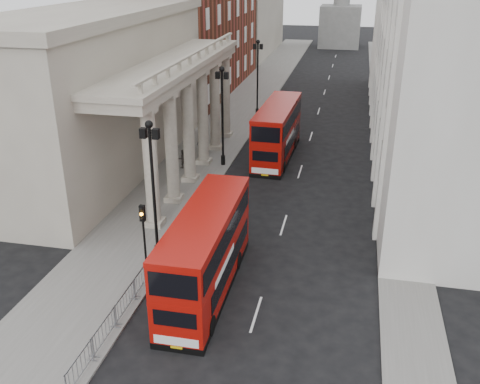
{
  "coord_description": "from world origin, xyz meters",
  "views": [
    {
      "loc": [
        9.84,
        -21.63,
        16.15
      ],
      "look_at": [
        3.24,
        9.03,
        2.54
      ],
      "focal_mm": 40.0,
      "sensor_mm": 36.0,
      "label": 1
    }
  ],
  "objects": [
    {
      "name": "lamp_post_south",
      "position": [
        -0.6,
        4.0,
        4.91
      ],
      "size": [
        1.05,
        0.44,
        8.32
      ],
      "color": "black",
      "rests_on": "sidewalk_west"
    },
    {
      "name": "portico_building",
      "position": [
        -10.5,
        18.0,
        6.0
      ],
      "size": [
        9.0,
        28.0,
        12.0
      ],
      "primitive_type": "cube",
      "color": "gray",
      "rests_on": "ground"
    },
    {
      "name": "sidewalk_west",
      "position": [
        -3.0,
        30.0,
        0.06
      ],
      "size": [
        6.0,
        140.0,
        0.12
      ],
      "primitive_type": "cube",
      "color": "slate",
      "rests_on": "ground"
    },
    {
      "name": "kerb",
      "position": [
        -0.05,
        30.0,
        0.07
      ],
      "size": [
        0.2,
        140.0,
        0.14
      ],
      "primitive_type": "cube",
      "color": "slate",
      "rests_on": "ground"
    },
    {
      "name": "ground",
      "position": [
        0.0,
        0.0,
        0.0
      ],
      "size": [
        260.0,
        260.0,
        0.0
      ],
      "primitive_type": "plane",
      "color": "black",
      "rests_on": "ground"
    },
    {
      "name": "crowd_barriers",
      "position": [
        -0.35,
        2.23,
        0.67
      ],
      "size": [
        0.5,
        18.75,
        1.1
      ],
      "color": "gray",
      "rests_on": "sidewalk_west"
    },
    {
      "name": "brick_building",
      "position": [
        -10.5,
        48.0,
        11.0
      ],
      "size": [
        9.0,
        32.0,
        22.0
      ],
      "primitive_type": "cube",
      "color": "maroon",
      "rests_on": "ground"
    },
    {
      "name": "pedestrian_b",
      "position": [
        -3.72,
        18.53,
        0.92
      ],
      "size": [
        0.98,
        0.93,
        1.6
      ],
      "primitive_type": "imported",
      "rotation": [
        0.0,
        0.0,
        3.73
      ],
      "color": "#282320",
      "rests_on": "sidewalk_west"
    },
    {
      "name": "bus_near",
      "position": [
        3.02,
        1.63,
        2.36
      ],
      "size": [
        2.6,
        10.48,
        4.52
      ],
      "rotation": [
        0.0,
        0.0,
        0.01
      ],
      "color": "#A20D07",
      "rests_on": "ground"
    },
    {
      "name": "traffic_light",
      "position": [
        -0.5,
        1.98,
        3.11
      ],
      "size": [
        0.28,
        0.33,
        4.3
      ],
      "color": "black",
      "rests_on": "sidewalk_west"
    },
    {
      "name": "east_building",
      "position": [
        16.0,
        32.0,
        12.5
      ],
      "size": [
        8.0,
        55.0,
        25.0
      ],
      "primitive_type": "cube",
      "color": "beige",
      "rests_on": "ground"
    },
    {
      "name": "lamp_post_north",
      "position": [
        -0.6,
        36.0,
        4.91
      ],
      "size": [
        1.05,
        0.44,
        8.32
      ],
      "color": "black",
      "rests_on": "sidewalk_west"
    },
    {
      "name": "lamp_post_mid",
      "position": [
        -0.6,
        20.0,
        4.91
      ],
      "size": [
        1.05,
        0.44,
        8.32
      ],
      "color": "black",
      "rests_on": "sidewalk_west"
    },
    {
      "name": "pedestrian_c",
      "position": [
        -3.34,
        22.92,
        0.98
      ],
      "size": [
        0.98,
        0.79,
        1.73
      ],
      "primitive_type": "imported",
      "rotation": [
        0.0,
        0.0,
        5.96
      ],
      "color": "black",
      "rests_on": "sidewalk_west"
    },
    {
      "name": "pedestrian_a",
      "position": [
        -4.39,
        13.77,
        0.94
      ],
      "size": [
        0.63,
        0.44,
        1.64
      ],
      "primitive_type": "imported",
      "rotation": [
        0.0,
        0.0,
        0.08
      ],
      "color": "black",
      "rests_on": "sidewalk_west"
    },
    {
      "name": "sidewalk_east",
      "position": [
        13.5,
        30.0,
        0.06
      ],
      "size": [
        3.0,
        140.0,
        0.12
      ],
      "primitive_type": "cube",
      "color": "slate",
      "rests_on": "ground"
    },
    {
      "name": "bus_far",
      "position": [
        3.54,
        23.23,
        2.47
      ],
      "size": [
        2.93,
        11.0,
        4.72
      ],
      "rotation": [
        0.0,
        0.0,
        -0.03
      ],
      "color": "#940C06",
      "rests_on": "ground"
    }
  ]
}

